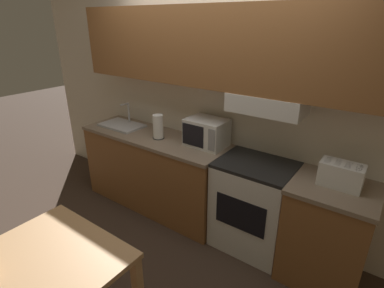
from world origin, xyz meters
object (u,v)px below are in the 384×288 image
(paper_towel_roll, at_px, (158,127))
(sink_basin, at_px, (122,125))
(microwave, at_px, (207,132))
(toaster, at_px, (341,175))
(dining_table, at_px, (58,269))
(stove_range, at_px, (253,205))

(paper_towel_roll, bearing_deg, sink_basin, 176.65)
(microwave, height_order, sink_basin, microwave)
(toaster, height_order, paper_towel_roll, paper_towel_roll)
(microwave, height_order, dining_table, microwave)
(sink_basin, height_order, paper_towel_roll, sink_basin)
(stove_range, height_order, microwave, microwave)
(toaster, height_order, sink_basin, sink_basin)
(dining_table, bearing_deg, sink_basin, 125.79)
(sink_basin, xyz_separation_m, dining_table, (1.15, -1.59, -0.29))
(toaster, distance_m, dining_table, 2.10)
(stove_range, xyz_separation_m, toaster, (0.68, 0.01, 0.54))
(microwave, relative_size, sink_basin, 0.77)
(toaster, xyz_separation_m, sink_basin, (-2.42, -0.03, -0.08))
(stove_range, distance_m, microwave, 0.84)
(microwave, height_order, toaster, microwave)
(toaster, relative_size, sink_basin, 0.62)
(microwave, distance_m, paper_towel_roll, 0.55)
(toaster, distance_m, sink_basin, 2.42)
(toaster, xyz_separation_m, paper_towel_roll, (-1.80, -0.06, 0.03))
(stove_range, relative_size, sink_basin, 1.72)
(microwave, distance_m, dining_table, 1.74)
(microwave, height_order, paper_towel_roll, microwave)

